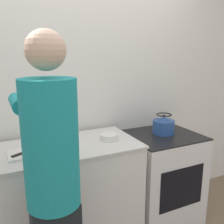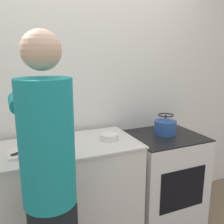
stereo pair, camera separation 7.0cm
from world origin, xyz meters
name	(u,v)px [view 1 (the left image)]	position (x,y,z in m)	size (l,w,h in m)	color
wall_back	(76,91)	(0.00, 0.68, 1.30)	(8.00, 0.05, 2.60)	silver
counter	(51,203)	(-0.36, 0.29, 0.47)	(1.43, 0.61, 0.94)	silver
oven	(161,177)	(0.73, 0.30, 0.44)	(0.67, 0.61, 0.89)	silver
person	(53,179)	(-0.44, -0.26, 0.97)	(0.33, 0.57, 1.76)	black
cutting_board	(31,153)	(-0.49, 0.23, 0.95)	(0.31, 0.21, 0.02)	silver
knife	(25,152)	(-0.53, 0.23, 0.96)	(0.21, 0.13, 0.01)	silver
kettle	(164,125)	(0.75, 0.33, 0.97)	(0.21, 0.21, 0.19)	#284C8C
bowl_prep	(54,137)	(-0.27, 0.46, 0.96)	(0.15, 0.15, 0.05)	#426684
bowl_mixing	(109,137)	(0.14, 0.26, 0.96)	(0.15, 0.15, 0.05)	silver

